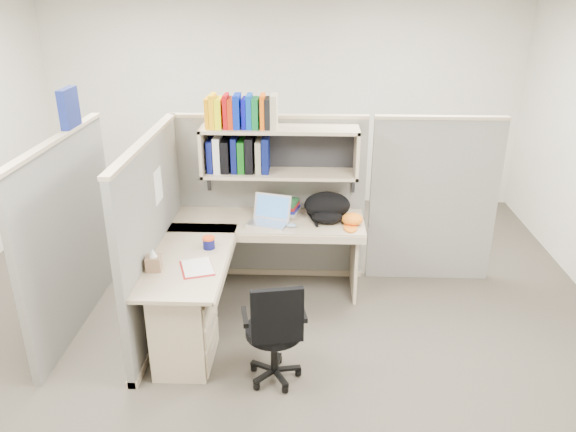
{
  "coord_description": "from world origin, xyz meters",
  "views": [
    {
      "loc": [
        0.37,
        -4.13,
        2.74
      ],
      "look_at": [
        0.19,
        0.25,
        0.91
      ],
      "focal_mm": 35.0,
      "sensor_mm": 36.0,
      "label": 1
    }
  ],
  "objects_px": {
    "laptop": "(268,211)",
    "task_chair": "(275,347)",
    "snack_canister": "(209,243)",
    "backpack": "(327,207)",
    "desk": "(210,295)"
  },
  "relations": [
    {
      "from": "backpack",
      "to": "task_chair",
      "type": "xyz_separation_m",
      "value": [
        -0.4,
        -1.36,
        -0.55
      ]
    },
    {
      "from": "laptop",
      "to": "task_chair",
      "type": "xyz_separation_m",
      "value": [
        0.13,
        -1.25,
        -0.55
      ]
    },
    {
      "from": "desk",
      "to": "snack_canister",
      "type": "height_order",
      "value": "snack_canister"
    },
    {
      "from": "laptop",
      "to": "snack_canister",
      "type": "xyz_separation_m",
      "value": [
        -0.45,
        -0.52,
        -0.07
      ]
    },
    {
      "from": "laptop",
      "to": "snack_canister",
      "type": "bearing_deg",
      "value": -114.78
    },
    {
      "from": "laptop",
      "to": "desk",
      "type": "bearing_deg",
      "value": -102.35
    },
    {
      "from": "backpack",
      "to": "snack_canister",
      "type": "bearing_deg",
      "value": -145.67
    },
    {
      "from": "laptop",
      "to": "backpack",
      "type": "xyz_separation_m",
      "value": [
        0.53,
        0.11,
        0.0
      ]
    },
    {
      "from": "backpack",
      "to": "snack_canister",
      "type": "xyz_separation_m",
      "value": [
        -0.98,
        -0.62,
        -0.07
      ]
    },
    {
      "from": "laptop",
      "to": "backpack",
      "type": "relative_size",
      "value": 0.82
    },
    {
      "from": "backpack",
      "to": "task_chair",
      "type": "distance_m",
      "value": 1.52
    },
    {
      "from": "backpack",
      "to": "task_chair",
      "type": "bearing_deg",
      "value": -104.57
    },
    {
      "from": "laptop",
      "to": "backpack",
      "type": "distance_m",
      "value": 0.54
    },
    {
      "from": "backpack",
      "to": "snack_canister",
      "type": "height_order",
      "value": "backpack"
    },
    {
      "from": "snack_canister",
      "to": "task_chair",
      "type": "distance_m",
      "value": 1.05
    }
  ]
}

